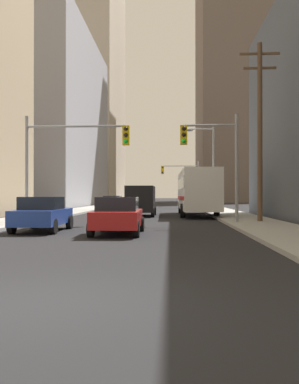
{
  "coord_description": "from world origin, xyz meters",
  "views": [
    {
      "loc": [
        2.21,
        -5.97,
        1.6
      ],
      "look_at": [
        0.0,
        37.21,
        1.91
      ],
      "focal_mm": 38.67,
      "sensor_mm": 36.0,
      "label": 1
    }
  ],
  "objects_px": {
    "traffic_signal_near_right": "(212,151)",
    "cargo_van_black": "(141,199)",
    "traffic_signal_far_right": "(182,176)",
    "sedan_blue": "(43,214)",
    "city_bus": "(197,191)",
    "sedan_navy": "(113,204)",
    "sedan_red": "(118,215)",
    "traffic_signal_near_left": "(72,149)"
  },
  "relations": [
    {
      "from": "traffic_signal_near_right",
      "to": "cargo_van_black",
      "type": "bearing_deg",
      "value": 117.45
    },
    {
      "from": "traffic_signal_near_right",
      "to": "traffic_signal_far_right",
      "type": "relative_size",
      "value": 1.0
    },
    {
      "from": "sedan_blue",
      "to": "city_bus",
      "type": "bearing_deg",
      "value": 61.61
    },
    {
      "from": "traffic_signal_far_right",
      "to": "sedan_navy",
      "type": "bearing_deg",
      "value": -115.99
    },
    {
      "from": "traffic_signal_near_right",
      "to": "traffic_signal_far_right",
      "type": "height_order",
      "value": "same"
    },
    {
      "from": "city_bus",
      "to": "cargo_van_black",
      "type": "height_order",
      "value": "city_bus"
    },
    {
      "from": "sedan_red",
      "to": "traffic_signal_near_left",
      "type": "xyz_separation_m",
      "value": [
        -3.29,
        5.79,
        3.36
      ]
    },
    {
      "from": "city_bus",
      "to": "traffic_signal_near_left",
      "type": "distance_m",
      "value": 12.29
    },
    {
      "from": "city_bus",
      "to": "traffic_signal_far_right",
      "type": "bearing_deg",
      "value": 91.51
    },
    {
      "from": "cargo_van_black",
      "to": "sedan_blue",
      "type": "xyz_separation_m",
      "value": [
        -3.39,
        -13.32,
        -0.52
      ]
    },
    {
      "from": "cargo_van_black",
      "to": "sedan_navy",
      "type": "bearing_deg",
      "value": 111.78
    },
    {
      "from": "cargo_van_black",
      "to": "traffic_signal_far_right",
      "type": "distance_m",
      "value": 23.17
    },
    {
      "from": "cargo_van_black",
      "to": "sedan_blue",
      "type": "relative_size",
      "value": 1.23
    },
    {
      "from": "city_bus",
      "to": "traffic_signal_far_right",
      "type": "height_order",
      "value": "traffic_signal_far_right"
    },
    {
      "from": "sedan_blue",
      "to": "cargo_van_black",
      "type": "bearing_deg",
      "value": 75.7
    },
    {
      "from": "traffic_signal_far_right",
      "to": "traffic_signal_near_left",
      "type": "bearing_deg",
      "value": -102.36
    },
    {
      "from": "city_bus",
      "to": "cargo_van_black",
      "type": "distance_m",
      "value": 4.39
    },
    {
      "from": "city_bus",
      "to": "sedan_red",
      "type": "distance_m",
      "value": 15.91
    },
    {
      "from": "sedan_red",
      "to": "traffic_signal_near_right",
      "type": "xyz_separation_m",
      "value": [
        4.41,
        5.79,
        3.24
      ]
    },
    {
      "from": "city_bus",
      "to": "sedan_navy",
      "type": "height_order",
      "value": "city_bus"
    },
    {
      "from": "sedan_blue",
      "to": "sedan_navy",
      "type": "relative_size",
      "value": 1.01
    },
    {
      "from": "city_bus",
      "to": "traffic_signal_near_left",
      "type": "xyz_separation_m",
      "value": [
        -7.45,
        -9.52,
        2.21
      ]
    },
    {
      "from": "sedan_blue",
      "to": "sedan_red",
      "type": "height_order",
      "value": "same"
    },
    {
      "from": "sedan_navy",
      "to": "traffic_signal_far_right",
      "type": "height_order",
      "value": "traffic_signal_far_right"
    },
    {
      "from": "traffic_signal_near_left",
      "to": "traffic_signal_near_right",
      "type": "relative_size",
      "value": 1.0
    },
    {
      "from": "traffic_signal_near_right",
      "to": "traffic_signal_far_right",
      "type": "distance_m",
      "value": 31.39
    },
    {
      "from": "sedan_navy",
      "to": "traffic_signal_near_right",
      "type": "height_order",
      "value": "traffic_signal_near_right"
    },
    {
      "from": "sedan_red",
      "to": "traffic_signal_near_left",
      "type": "distance_m",
      "value": 7.46
    },
    {
      "from": "city_bus",
      "to": "traffic_signal_far_right",
      "type": "distance_m",
      "value": 21.97
    },
    {
      "from": "traffic_signal_near_left",
      "to": "traffic_signal_far_right",
      "type": "relative_size",
      "value": 1.0
    },
    {
      "from": "sedan_navy",
      "to": "cargo_van_black",
      "type": "bearing_deg",
      "value": -68.22
    },
    {
      "from": "city_bus",
      "to": "sedan_navy",
      "type": "xyz_separation_m",
      "value": [
        -7.58,
        7.48,
        -1.16
      ]
    },
    {
      "from": "sedan_blue",
      "to": "traffic_signal_near_right",
      "type": "height_order",
      "value": "traffic_signal_near_right"
    },
    {
      "from": "sedan_blue",
      "to": "traffic_signal_far_right",
      "type": "height_order",
      "value": "traffic_signal_far_right"
    },
    {
      "from": "city_bus",
      "to": "traffic_signal_near_left",
      "type": "height_order",
      "value": "traffic_signal_near_left"
    },
    {
      "from": "sedan_blue",
      "to": "sedan_navy",
      "type": "height_order",
      "value": "same"
    },
    {
      "from": "cargo_van_black",
      "to": "traffic_signal_near_right",
      "type": "height_order",
      "value": "traffic_signal_near_right"
    },
    {
      "from": "city_bus",
      "to": "traffic_signal_near_left",
      "type": "bearing_deg",
      "value": -128.05
    },
    {
      "from": "sedan_red",
      "to": "traffic_signal_far_right",
      "type": "distance_m",
      "value": 37.49
    },
    {
      "from": "cargo_van_black",
      "to": "sedan_red",
      "type": "relative_size",
      "value": 1.23
    },
    {
      "from": "cargo_van_black",
      "to": "traffic_signal_near_left",
      "type": "bearing_deg",
      "value": -110.22
    },
    {
      "from": "sedan_red",
      "to": "sedan_navy",
      "type": "xyz_separation_m",
      "value": [
        -3.42,
        22.79,
        0.0
      ]
    }
  ]
}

